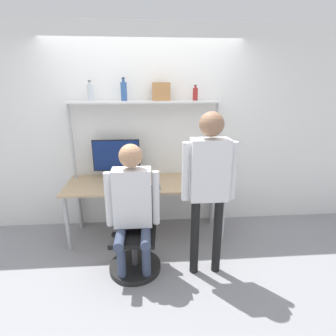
{
  "coord_description": "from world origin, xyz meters",
  "views": [
    {
      "loc": [
        0.04,
        -2.79,
        1.93
      ],
      "look_at": [
        0.24,
        -0.14,
        1.1
      ],
      "focal_mm": 28.0,
      "sensor_mm": 36.0,
      "label": 1
    }
  ],
  "objects_px": {
    "monitor": "(116,157)",
    "person_standing": "(209,176)",
    "bottle_clear": "(90,92)",
    "bottle_red": "(195,94)",
    "laptop": "(133,183)",
    "bottle_blue": "(124,91)",
    "cell_phone": "(157,187)",
    "office_chair": "(135,245)",
    "person_seated": "(132,201)",
    "storage_box": "(161,92)"
  },
  "relations": [
    {
      "from": "monitor",
      "to": "person_standing",
      "type": "distance_m",
      "value": 1.41
    },
    {
      "from": "bottle_clear",
      "to": "bottle_red",
      "type": "height_order",
      "value": "bottle_clear"
    },
    {
      "from": "laptop",
      "to": "bottle_red",
      "type": "xyz_separation_m",
      "value": [
        0.81,
        0.4,
        1.03
      ]
    },
    {
      "from": "bottle_clear",
      "to": "bottle_blue",
      "type": "distance_m",
      "value": 0.41
    },
    {
      "from": "cell_phone",
      "to": "office_chair",
      "type": "xyz_separation_m",
      "value": [
        -0.27,
        -0.49,
        -0.48
      ]
    },
    {
      "from": "person_standing",
      "to": "person_seated",
      "type": "bearing_deg",
      "value": 173.75
    },
    {
      "from": "storage_box",
      "to": "monitor",
      "type": "bearing_deg",
      "value": -176.59
    },
    {
      "from": "monitor",
      "to": "bottle_clear",
      "type": "height_order",
      "value": "bottle_clear"
    },
    {
      "from": "laptop",
      "to": "bottle_clear",
      "type": "height_order",
      "value": "bottle_clear"
    },
    {
      "from": "person_seated",
      "to": "cell_phone",
      "type": "bearing_deg",
      "value": 62.79
    },
    {
      "from": "monitor",
      "to": "laptop",
      "type": "xyz_separation_m",
      "value": [
        0.22,
        -0.36,
        -0.23
      ]
    },
    {
      "from": "person_standing",
      "to": "bottle_blue",
      "type": "distance_m",
      "value": 1.55
    },
    {
      "from": "monitor",
      "to": "laptop",
      "type": "relative_size",
      "value": 1.73
    },
    {
      "from": "office_chair",
      "to": "bottle_clear",
      "type": "xyz_separation_m",
      "value": [
        -0.52,
        0.9,
        1.58
      ]
    },
    {
      "from": "laptop",
      "to": "storage_box",
      "type": "distance_m",
      "value": 1.19
    },
    {
      "from": "office_chair",
      "to": "storage_box",
      "type": "distance_m",
      "value": 1.86
    },
    {
      "from": "laptop",
      "to": "bottle_blue",
      "type": "height_order",
      "value": "bottle_blue"
    },
    {
      "from": "office_chair",
      "to": "monitor",
      "type": "bearing_deg",
      "value": 106.05
    },
    {
      "from": "laptop",
      "to": "office_chair",
      "type": "xyz_separation_m",
      "value": [
        0.03,
        -0.5,
        -0.53
      ]
    },
    {
      "from": "monitor",
      "to": "person_seated",
      "type": "distance_m",
      "value": 0.97
    },
    {
      "from": "bottle_blue",
      "to": "bottle_red",
      "type": "bearing_deg",
      "value": -0.0
    },
    {
      "from": "laptop",
      "to": "storage_box",
      "type": "xyz_separation_m",
      "value": [
        0.38,
        0.4,
        1.06
      ]
    },
    {
      "from": "laptop",
      "to": "person_standing",
      "type": "xyz_separation_m",
      "value": [
        0.78,
        -0.63,
        0.29
      ]
    },
    {
      "from": "laptop",
      "to": "person_standing",
      "type": "height_order",
      "value": "person_standing"
    },
    {
      "from": "office_chair",
      "to": "bottle_red",
      "type": "xyz_separation_m",
      "value": [
        0.78,
        0.9,
        1.56
      ]
    },
    {
      "from": "monitor",
      "to": "bottle_red",
      "type": "distance_m",
      "value": 1.3
    },
    {
      "from": "laptop",
      "to": "person_seated",
      "type": "bearing_deg",
      "value": -87.18
    },
    {
      "from": "bottle_clear",
      "to": "bottle_blue",
      "type": "bearing_deg",
      "value": 0.0
    },
    {
      "from": "person_seated",
      "to": "bottle_red",
      "type": "height_order",
      "value": "bottle_red"
    },
    {
      "from": "bottle_blue",
      "to": "person_standing",
      "type": "bearing_deg",
      "value": -49.87
    },
    {
      "from": "office_chair",
      "to": "storage_box",
      "type": "relative_size",
      "value": 4.11
    },
    {
      "from": "cell_phone",
      "to": "storage_box",
      "type": "distance_m",
      "value": 1.19
    },
    {
      "from": "office_chair",
      "to": "storage_box",
      "type": "height_order",
      "value": "storage_box"
    },
    {
      "from": "cell_phone",
      "to": "bottle_red",
      "type": "relative_size",
      "value": 0.79
    },
    {
      "from": "office_chair",
      "to": "bottle_clear",
      "type": "height_order",
      "value": "bottle_clear"
    },
    {
      "from": "office_chair",
      "to": "bottle_red",
      "type": "height_order",
      "value": "bottle_red"
    },
    {
      "from": "monitor",
      "to": "person_standing",
      "type": "xyz_separation_m",
      "value": [
        1.0,
        -0.99,
        0.06
      ]
    },
    {
      "from": "bottle_clear",
      "to": "bottle_red",
      "type": "distance_m",
      "value": 1.3
    },
    {
      "from": "person_standing",
      "to": "storage_box",
      "type": "height_order",
      "value": "storage_box"
    },
    {
      "from": "person_standing",
      "to": "office_chair",
      "type": "bearing_deg",
      "value": 170.41
    },
    {
      "from": "bottle_clear",
      "to": "monitor",
      "type": "bearing_deg",
      "value": -7.43
    },
    {
      "from": "person_seated",
      "to": "storage_box",
      "type": "xyz_separation_m",
      "value": [
        0.35,
        0.95,
        1.04
      ]
    },
    {
      "from": "laptop",
      "to": "person_seated",
      "type": "height_order",
      "value": "person_seated"
    },
    {
      "from": "bottle_red",
      "to": "monitor",
      "type": "bearing_deg",
      "value": -178.02
    },
    {
      "from": "bottle_clear",
      "to": "bottle_red",
      "type": "bearing_deg",
      "value": -0.0
    },
    {
      "from": "bottle_clear",
      "to": "storage_box",
      "type": "distance_m",
      "value": 0.87
    },
    {
      "from": "bottle_red",
      "to": "laptop",
      "type": "bearing_deg",
      "value": -153.75
    },
    {
      "from": "office_chair",
      "to": "person_seated",
      "type": "height_order",
      "value": "person_seated"
    },
    {
      "from": "monitor",
      "to": "person_seated",
      "type": "xyz_separation_m",
      "value": [
        0.25,
        -0.91,
        -0.21
      ]
    },
    {
      "from": "person_standing",
      "to": "storage_box",
      "type": "bearing_deg",
      "value": 111.58
    }
  ]
}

